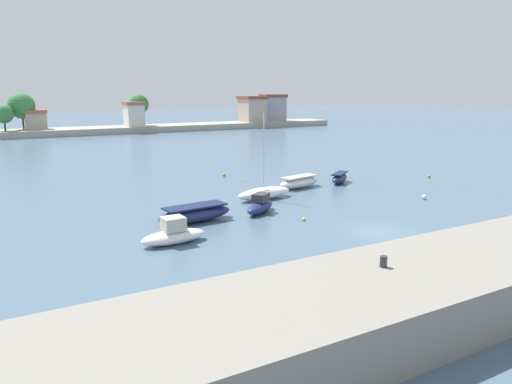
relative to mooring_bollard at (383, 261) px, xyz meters
name	(u,v)px	position (x,y,z in m)	size (l,w,h in m)	color
ground_plane	(378,233)	(8.40, 8.95, -2.41)	(400.00, 400.00, 0.00)	#476075
mooring_bollard	(383,261)	(0.00, 0.00, 0.00)	(0.29, 0.29, 0.46)	#2D2D33
moored_boat_0	(173,234)	(-4.07, 13.39, -1.83)	(4.15, 1.72, 1.66)	white
moored_boat_1	(195,214)	(-1.02, 17.36, -1.84)	(5.75, 2.42, 1.18)	navy
moored_boat_2	(260,206)	(4.24, 17.27, -1.85)	(3.72, 3.16, 1.47)	navy
moored_boat_3	(264,193)	(6.87, 21.13, -1.88)	(5.41, 2.14, 7.33)	white
moored_boat_4	(299,182)	(12.24, 23.70, -1.86)	(5.05, 2.53, 1.13)	white
moored_boat_5	(340,178)	(17.10, 23.64, -1.90)	(3.55, 2.96, 1.05)	navy
mooring_buoy_0	(424,197)	(18.68, 14.29, -2.20)	(0.42, 0.42, 0.42)	white
mooring_buoy_1	(224,175)	(8.69, 32.79, -2.23)	(0.35, 0.35, 0.35)	orange
mooring_buoy_2	(429,176)	(27.37, 21.28, -2.25)	(0.32, 0.32, 0.32)	orange
mooring_buoy_3	(304,219)	(5.82, 13.75, -2.28)	(0.25, 0.25, 0.25)	yellow
distant_shoreline	(110,122)	(10.37, 92.81, -0.07)	(114.49, 9.00, 8.62)	#9E998C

